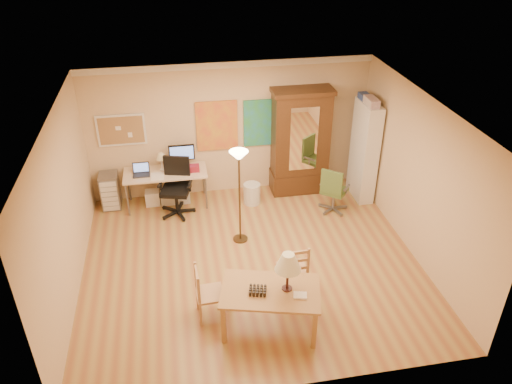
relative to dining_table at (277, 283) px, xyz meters
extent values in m
plane|color=#A16439|center=(-0.10, 1.47, -0.80)|extent=(5.50, 5.50, 0.00)
cube|color=white|center=(-0.10, 3.93, 1.84)|extent=(5.50, 0.08, 0.12)
cube|color=#A4844D|center=(-2.15, 3.94, 0.70)|extent=(0.90, 0.04, 0.62)
cube|color=gold|center=(-0.35, 3.94, 0.65)|extent=(0.80, 0.04, 1.00)
cube|color=teal|center=(0.55, 3.94, 0.65)|extent=(0.75, 0.04, 0.95)
cube|color=#925A2F|center=(-0.08, 0.01, -0.14)|extent=(1.50, 1.11, 0.04)
cube|color=#925A2F|center=(-0.75, -0.17, -0.48)|extent=(0.08, 0.08, 0.63)
cube|color=#925A2F|center=(0.42, -0.47, -0.48)|extent=(0.08, 0.08, 0.63)
cube|color=#925A2F|center=(-0.58, 0.49, -0.48)|extent=(0.08, 0.08, 0.63)
cube|color=#925A2F|center=(0.59, 0.18, -0.48)|extent=(0.08, 0.08, 0.63)
cylinder|color=black|center=(0.14, -0.01, -0.12)|extent=(0.14, 0.14, 0.02)
cylinder|color=black|center=(0.14, -0.01, 0.05)|extent=(0.04, 0.04, 0.36)
cone|color=beige|center=(0.14, -0.01, 0.34)|extent=(0.36, 0.36, 0.25)
cube|color=white|center=(0.28, -0.18, -0.11)|extent=(0.21, 0.17, 0.03)
cube|color=black|center=(-0.26, -0.01, -0.09)|extent=(0.29, 0.25, 0.07)
cube|color=#9D7E47|center=(0.40, 0.68, -0.37)|extent=(0.43, 0.42, 0.04)
cube|color=#9D7E47|center=(0.57, 0.86, -0.59)|extent=(0.04, 0.04, 0.41)
cube|color=#9D7E47|center=(0.21, 0.84, -0.59)|extent=(0.04, 0.04, 0.41)
cube|color=#9D7E47|center=(0.58, 0.51, -0.59)|extent=(0.04, 0.04, 0.41)
cube|color=#9D7E47|center=(0.22, 0.50, -0.59)|extent=(0.04, 0.04, 0.41)
cube|color=#9D7E47|center=(0.58, 0.51, -0.13)|extent=(0.04, 0.04, 0.48)
cube|color=#9D7E47|center=(0.22, 0.50, -0.13)|extent=(0.04, 0.04, 0.48)
cube|color=#9D7E47|center=(0.40, 0.51, -0.08)|extent=(0.36, 0.04, 0.05)
cube|color=#9D7E47|center=(-0.88, 0.37, -0.38)|extent=(0.40, 0.42, 0.04)
cube|color=#9D7E47|center=(-0.71, 0.20, -0.60)|extent=(0.04, 0.04, 0.39)
cube|color=#9D7E47|center=(-0.73, 0.55, -0.60)|extent=(0.04, 0.04, 0.39)
cube|color=#9D7E47|center=(-1.04, 0.19, -0.60)|extent=(0.04, 0.04, 0.39)
cube|color=#9D7E47|center=(-1.06, 0.54, -0.60)|extent=(0.04, 0.04, 0.39)
cube|color=#9D7E47|center=(-1.04, 0.19, -0.15)|extent=(0.04, 0.04, 0.46)
cube|color=#9D7E47|center=(-1.06, 0.54, -0.15)|extent=(0.04, 0.04, 0.46)
cube|color=#9D7E47|center=(-1.05, 0.36, -0.11)|extent=(0.04, 0.35, 0.05)
cylinder|color=#45321B|center=(-0.18, 2.15, -0.78)|extent=(0.26, 0.26, 0.03)
cylinder|color=#45321B|center=(-0.18, 2.15, 0.04)|extent=(0.03, 0.03, 1.64)
cone|color=#FFE0A5|center=(-0.18, 2.15, 0.88)|extent=(0.32, 0.32, 0.13)
cube|color=beige|center=(-1.41, 3.59, -0.09)|extent=(1.58, 0.69, 0.03)
cylinder|color=slate|center=(-2.15, 3.29, -0.45)|extent=(0.04, 0.04, 0.69)
cylinder|color=slate|center=(-0.67, 3.29, -0.45)|extent=(0.04, 0.04, 0.69)
cylinder|color=slate|center=(-2.15, 3.88, -0.45)|extent=(0.04, 0.04, 0.69)
cylinder|color=slate|center=(-0.67, 3.88, -0.45)|extent=(0.04, 0.04, 0.69)
cube|color=black|center=(-1.85, 3.54, -0.07)|extent=(0.32, 0.22, 0.02)
cube|color=black|center=(-1.85, 3.69, 0.04)|extent=(0.32, 0.05, 0.21)
cube|color=black|center=(-1.06, 3.73, 0.24)|extent=(0.49, 0.04, 0.32)
cone|color=beige|center=(-1.46, 3.68, 0.22)|extent=(0.20, 0.20, 0.12)
cube|color=white|center=(-1.56, 3.44, -0.07)|extent=(0.25, 0.32, 0.01)
cube|color=maroon|center=(-0.87, 3.54, -0.01)|extent=(0.22, 0.16, 0.12)
cube|color=white|center=(-1.71, 3.63, -0.65)|extent=(0.28, 0.24, 0.30)
cube|color=white|center=(-1.41, 3.63, -0.65)|extent=(0.28, 0.24, 0.30)
cube|color=silver|center=(-1.11, 3.63, -0.65)|extent=(0.28, 0.24, 0.30)
cylinder|color=black|center=(-1.24, 3.20, -0.53)|extent=(0.06, 0.06, 0.43)
cube|color=black|center=(-1.24, 3.20, -0.28)|extent=(0.62, 0.61, 0.07)
cube|color=black|center=(-1.18, 3.43, 0.04)|extent=(0.49, 0.18, 0.56)
cube|color=black|center=(-1.51, 3.27, -0.13)|extent=(0.12, 0.32, 0.03)
cube|color=black|center=(-0.97, 3.13, -0.13)|extent=(0.12, 0.32, 0.03)
cylinder|color=slate|center=(1.74, 2.80, -0.57)|extent=(0.05, 0.05, 0.36)
cube|color=#40632C|center=(1.74, 2.80, -0.36)|extent=(0.60, 0.60, 0.06)
cube|color=#40632C|center=(1.61, 2.65, -0.09)|extent=(0.35, 0.30, 0.47)
cube|color=slate|center=(1.92, 2.65, -0.23)|extent=(0.20, 0.23, 0.03)
cube|color=slate|center=(1.56, 2.95, -0.23)|extent=(0.20, 0.23, 0.03)
cube|color=slate|center=(-2.49, 3.70, -0.44)|extent=(0.35, 0.41, 0.71)
cube|color=silver|center=(-2.49, 3.48, -0.44)|extent=(0.30, 0.02, 0.61)
cube|color=#381E0F|center=(1.28, 3.71, 0.25)|extent=(1.10, 0.50, 2.10)
cube|color=#381E0F|center=(1.28, 3.71, -0.58)|extent=(1.14, 0.54, 0.42)
cube|color=white|center=(1.28, 3.45, 0.45)|extent=(0.55, 0.01, 1.30)
cube|color=#381E0F|center=(1.28, 3.71, 1.33)|extent=(1.18, 0.56, 0.08)
cube|color=white|center=(2.45, 3.27, 0.20)|extent=(0.30, 0.79, 1.98)
cube|color=#993333|center=(2.42, 3.12, -0.32)|extent=(0.18, 0.40, 0.24)
cube|color=#334C99|center=(2.42, 3.46, 0.85)|extent=(0.18, 0.28, 0.20)
cylinder|color=silver|center=(0.24, 3.34, -0.59)|extent=(0.34, 0.34, 0.42)
camera|label=1|loc=(-1.18, -5.02, 4.44)|focal=35.00mm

